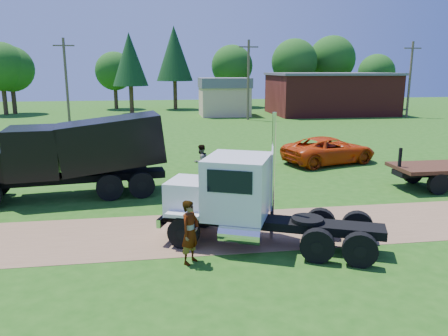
{
  "coord_description": "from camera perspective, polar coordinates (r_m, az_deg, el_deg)",
  "views": [
    {
      "loc": [
        -4.5,
        -14.87,
        5.78
      ],
      "look_at": [
        -1.7,
        3.3,
        1.6
      ],
      "focal_mm": 35.0,
      "sensor_mm": 36.0,
      "label": 1
    }
  ],
  "objects": [
    {
      "name": "dirt_track",
      "position": [
        16.57,
        7.64,
        -7.7
      ],
      "size": [
        120.0,
        4.2,
        0.01
      ],
      "primitive_type": "cube",
      "color": "brown",
      "rests_on": "ground"
    },
    {
      "name": "brick_building",
      "position": [
        59.39,
        13.71,
        9.44
      ],
      "size": [
        15.4,
        10.4,
        5.3
      ],
      "color": "maroon",
      "rests_on": "ground"
    },
    {
      "name": "utility_poles",
      "position": [
        50.97,
        3.2,
        11.59
      ],
      "size": [
        42.2,
        0.28,
        9.0
      ],
      "color": "brown",
      "rests_on": "ground"
    },
    {
      "name": "tree_row",
      "position": [
        65.34,
        -1.67,
        13.48
      ],
      "size": [
        57.48,
        14.72,
        11.8
      ],
      "color": "#382517",
      "rests_on": "ground"
    },
    {
      "name": "spectator_a",
      "position": [
        13.3,
        -4.44,
        -8.35
      ],
      "size": [
        0.82,
        0.86,
        1.97
      ],
      "primitive_type": "imported",
      "rotation": [
        0.0,
        0.0,
        0.89
      ],
      "color": "#999999",
      "rests_on": "ground"
    },
    {
      "name": "orange_pickup",
      "position": [
        28.06,
        13.58,
        2.29
      ],
      "size": [
        6.52,
        4.33,
        1.66
      ],
      "primitive_type": "imported",
      "rotation": [
        0.0,
        0.0,
        1.86
      ],
      "color": "red",
      "rests_on": "ground"
    },
    {
      "name": "black_dump_truck",
      "position": [
        21.07,
        -18.69,
        1.99
      ],
      "size": [
        8.85,
        3.66,
        3.76
      ],
      "rotation": [
        0.0,
        0.0,
        0.13
      ],
      "color": "black",
      "rests_on": "ground"
    },
    {
      "name": "tan_shed",
      "position": [
        55.63,
        0.05,
        9.35
      ],
      "size": [
        6.2,
        5.4,
        4.7
      ],
      "color": "tan",
      "rests_on": "ground"
    },
    {
      "name": "spectator_b",
      "position": [
        23.35,
        -3.02,
        0.81
      ],
      "size": [
        1.15,
        1.11,
        1.86
      ],
      "primitive_type": "imported",
      "rotation": [
        0.0,
        0.0,
        3.8
      ],
      "color": "#999999",
      "rests_on": "ground"
    },
    {
      "name": "white_semi_tractor",
      "position": [
        14.7,
        2.08,
        -4.11
      ],
      "size": [
        7.35,
        4.87,
        4.4
      ],
      "rotation": [
        0.0,
        0.0,
        -0.41
      ],
      "color": "black",
      "rests_on": "ground"
    },
    {
      "name": "ground",
      "position": [
        16.58,
        7.63,
        -7.72
      ],
      "size": [
        140.0,
        140.0,
        0.0
      ],
      "primitive_type": "plane",
      "color": "#1D5011",
      "rests_on": "ground"
    }
  ]
}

